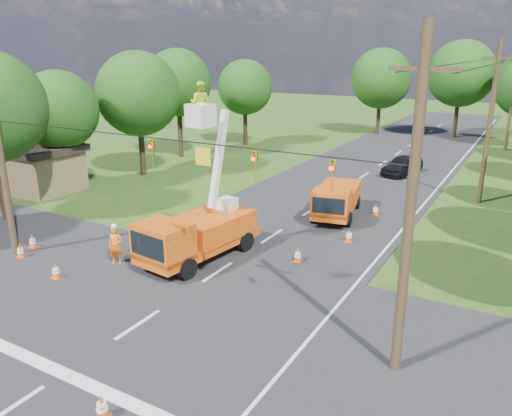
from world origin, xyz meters
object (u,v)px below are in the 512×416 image
Objects in this scene: tree_left_c at (59,110)px; tree_far_a at (381,79)px; bucket_truck at (197,225)px; traffic_cone_6 at (375,210)px; traffic_cone_4 at (20,251)px; tree_left_e at (178,83)px; tree_left_f at (245,87)px; pole_right_mid at (490,122)px; distant_car at (402,165)px; pole_left at (2,161)px; shed at (38,168)px; tree_far_b at (461,74)px; pole_right_near at (410,209)px; ground_worker at (116,245)px; second_truck at (336,199)px; traffic_cone_1 at (298,255)px; tree_left_d at (138,94)px; traffic_cone_5 at (33,241)px; traffic_cone_3 at (56,271)px; traffic_cone_0 at (102,407)px.

tree_far_a reaches higher than tree_left_c.
bucket_truck reaches higher than traffic_cone_6.
tree_left_e is (-7.92, 22.18, 6.13)m from traffic_cone_4.
pole_right_mid is at bearing -23.23° from tree_left_f.
pole_left is at bearing -102.82° from distant_car.
tree_left_c is 0.86× the size of tree_left_e.
tree_left_f is at bearing 81.72° from shed.
tree_far_b is at bearing 49.28° from tree_left_e.
pole_right_near reaches higher than pole_left.
distant_car is at bearing 103.81° from pole_right_near.
tree_far_b is (12.50, 45.00, 2.31)m from pole_left.
pole_right_mid is at bearing 24.36° from shed.
ground_worker is at bearing -125.23° from pole_right_mid.
tree_far_a is at bearing 71.31° from tree_left_c.
second_truck is 1.04× the size of shed.
tree_left_f reaches higher than bucket_truck.
tree_left_c is at bearing -118.44° from tree_far_b.
ground_worker is at bearing -135.21° from bucket_truck.
traffic_cone_1 is 12.86m from traffic_cone_4.
shed is at bearing -98.28° from tree_left_f.
tree_left_c is 6.22m from tree_left_d.
traffic_cone_1 is 1.00× the size of traffic_cone_5.
shed is (-21.58, -6.13, 1.26)m from traffic_cone_6.
tree_left_d reaches higher than traffic_cone_5.
shed is at bearing 173.81° from traffic_cone_1.
tree_left_e is at bearing -130.72° from tree_far_b.
traffic_cone_3 is at bearing -140.79° from traffic_cone_1.
bucket_truck is 29.62m from tree_left_f.
traffic_cone_4 is 18.01m from pole_right_near.
tree_left_c reaches higher than traffic_cone_0.
traffic_cone_0 is (0.73, -18.68, -0.70)m from second_truck.
pole_right_near is at bearing 3.48° from traffic_cone_3.
tree_far_b reaches higher than tree_left_c.
traffic_cone_3 is at bearing 147.58° from traffic_cone_0.
second_truck is at bearing 118.22° from pole_right_near.
tree_left_e is at bearing 85.10° from shed.
tree_left_f reaches higher than second_truck.
second_truck is 2.47m from traffic_cone_6.
ground_worker is 6.35m from pole_left.
tree_far_a is (0.61, 43.86, 5.83)m from traffic_cone_3.
traffic_cone_5 is (-11.96, -4.88, 0.00)m from traffic_cone_1.
pole_right_mid is at bearing -4.52° from tree_left_e.
traffic_cone_0 is at bearing -60.12° from bucket_truck.
shed is 0.60× the size of tree_left_d.
tree_left_f is 23.30m from tree_far_b.
tree_left_c is (-25.00, 9.00, 0.33)m from pole_right_near.
tree_far_b reaches higher than tree_far_a.
tree_far_a reaches higher than traffic_cone_0.
tree_left_e reaches higher than tree_left_f.
bucket_truck reaches higher than traffic_cone_0.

